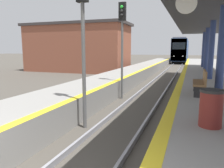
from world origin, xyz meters
The scene contains 7 objects.
train centered at (0.00, 46.41, 2.38)m, with size 2.63×18.25×4.69m.
signal_near centered at (-1.17, 4.61, 3.46)m, with size 0.36×0.31×5.00m.
signal_mid centered at (-1.31, 9.27, 3.46)m, with size 0.36×0.31×5.00m.
station_canopy centered at (3.17, 11.90, 4.20)m, with size 4.18×22.59×3.47m.
trash_bin centered at (2.59, 3.36, 1.37)m, with size 0.51×0.51×0.84m.
bench centered at (2.51, 7.02, 1.43)m, with size 0.44×1.55×0.92m.
station_building centered at (-10.83, 21.78, 2.82)m, with size 12.50×5.42×5.61m.
Camera 1 is at (2.12, -1.76, 2.66)m, focal length 35.00 mm.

